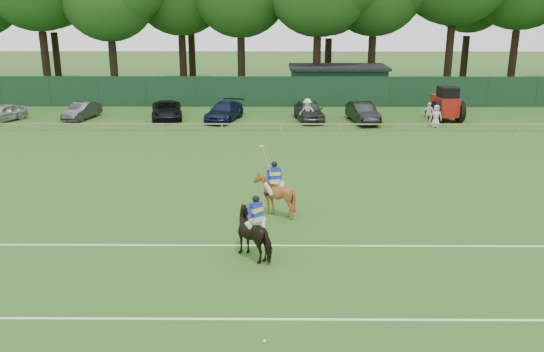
{
  "coord_description": "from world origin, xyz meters",
  "views": [
    {
      "loc": [
        0.67,
        -20.08,
        8.51
      ],
      "look_at": [
        0.5,
        3.0,
        1.4
      ],
      "focal_mm": 38.0,
      "sensor_mm": 36.0,
      "label": 1
    }
  ],
  "objects_px": {
    "spectator_right": "(436,116)",
    "tractor": "(446,105)",
    "spectator_left": "(307,111)",
    "utility_shed": "(338,83)",
    "horse_dark": "(256,234)",
    "horse_chestnut": "(274,195)",
    "sedan_grey": "(82,111)",
    "sedan_silver": "(2,113)",
    "polo_ball": "(265,341)",
    "sedan_navy": "(224,111)",
    "spectator_mid": "(429,114)",
    "estate_black": "(363,113)",
    "suv_black": "(167,110)",
    "hatch_grey": "(309,111)"
  },
  "relations": [
    {
      "from": "horse_dark",
      "to": "spectator_mid",
      "type": "bearing_deg",
      "value": -161.5
    },
    {
      "from": "spectator_right",
      "to": "horse_dark",
      "type": "bearing_deg",
      "value": -111.79
    },
    {
      "from": "sedan_silver",
      "to": "spectator_left",
      "type": "distance_m",
      "value": 22.06
    },
    {
      "from": "spectator_mid",
      "to": "spectator_right",
      "type": "distance_m",
      "value": 0.83
    },
    {
      "from": "sedan_grey",
      "to": "tractor",
      "type": "xyz_separation_m",
      "value": [
        26.66,
        -0.45,
        0.57
      ]
    },
    {
      "from": "suv_black",
      "to": "spectator_mid",
      "type": "distance_m",
      "value": 18.94
    },
    {
      "from": "suv_black",
      "to": "polo_ball",
      "type": "height_order",
      "value": "suv_black"
    },
    {
      "from": "horse_dark",
      "to": "suv_black",
      "type": "bearing_deg",
      "value": -116.53
    },
    {
      "from": "spectator_right",
      "to": "tractor",
      "type": "xyz_separation_m",
      "value": [
        1.26,
        2.27,
        0.4
      ]
    },
    {
      "from": "polo_ball",
      "to": "horse_dark",
      "type": "bearing_deg",
      "value": 94.23
    },
    {
      "from": "hatch_grey",
      "to": "utility_shed",
      "type": "height_order",
      "value": "utility_shed"
    },
    {
      "from": "sedan_silver",
      "to": "spectator_left",
      "type": "relative_size",
      "value": 2.07
    },
    {
      "from": "suv_black",
      "to": "spectator_left",
      "type": "distance_m",
      "value": 10.47
    },
    {
      "from": "spectator_left",
      "to": "hatch_grey",
      "type": "bearing_deg",
      "value": 95.39
    },
    {
      "from": "horse_chestnut",
      "to": "spectator_mid",
      "type": "relative_size",
      "value": 1.07
    },
    {
      "from": "hatch_grey",
      "to": "estate_black",
      "type": "bearing_deg",
      "value": -17.15
    },
    {
      "from": "estate_black",
      "to": "utility_shed",
      "type": "height_order",
      "value": "utility_shed"
    },
    {
      "from": "spectator_left",
      "to": "horse_chestnut",
      "type": "bearing_deg",
      "value": -82.76
    },
    {
      "from": "spectator_left",
      "to": "utility_shed",
      "type": "height_order",
      "value": "utility_shed"
    },
    {
      "from": "hatch_grey",
      "to": "spectator_mid",
      "type": "height_order",
      "value": "spectator_mid"
    },
    {
      "from": "hatch_grey",
      "to": "spectator_right",
      "type": "relative_size",
      "value": 2.76
    },
    {
      "from": "estate_black",
      "to": "tractor",
      "type": "bearing_deg",
      "value": -3.59
    },
    {
      "from": "suv_black",
      "to": "spectator_right",
      "type": "bearing_deg",
      "value": -19.36
    },
    {
      "from": "horse_dark",
      "to": "hatch_grey",
      "type": "height_order",
      "value": "horse_dark"
    },
    {
      "from": "sedan_grey",
      "to": "spectator_left",
      "type": "height_order",
      "value": "spectator_left"
    },
    {
      "from": "sedan_silver",
      "to": "polo_ball",
      "type": "height_order",
      "value": "sedan_silver"
    },
    {
      "from": "horse_chestnut",
      "to": "tractor",
      "type": "height_order",
      "value": "tractor"
    },
    {
      "from": "horse_dark",
      "to": "hatch_grey",
      "type": "distance_m",
      "value": 23.48
    },
    {
      "from": "sedan_navy",
      "to": "polo_ball",
      "type": "relative_size",
      "value": 50.74
    },
    {
      "from": "sedan_navy",
      "to": "estate_black",
      "type": "height_order",
      "value": "estate_black"
    },
    {
      "from": "sedan_grey",
      "to": "utility_shed",
      "type": "height_order",
      "value": "utility_shed"
    },
    {
      "from": "spectator_right",
      "to": "utility_shed",
      "type": "bearing_deg",
      "value": 124.91
    },
    {
      "from": "sedan_silver",
      "to": "spectator_right",
      "type": "height_order",
      "value": "spectator_right"
    },
    {
      "from": "horse_dark",
      "to": "sedan_navy",
      "type": "relative_size",
      "value": 0.43
    },
    {
      "from": "sedan_silver",
      "to": "utility_shed",
      "type": "relative_size",
      "value": 0.44
    },
    {
      "from": "spectator_left",
      "to": "spectator_mid",
      "type": "height_order",
      "value": "spectator_left"
    },
    {
      "from": "sedan_navy",
      "to": "utility_shed",
      "type": "height_order",
      "value": "utility_shed"
    },
    {
      "from": "horse_chestnut",
      "to": "estate_black",
      "type": "distance_m",
      "value": 19.69
    },
    {
      "from": "sedan_navy",
      "to": "polo_ball",
      "type": "distance_m",
      "value": 28.77
    },
    {
      "from": "sedan_silver",
      "to": "polo_ball",
      "type": "bearing_deg",
      "value": -30.71
    },
    {
      "from": "spectator_right",
      "to": "tractor",
      "type": "relative_size",
      "value": 0.51
    },
    {
      "from": "horse_dark",
      "to": "spectator_mid",
      "type": "distance_m",
      "value": 24.52
    },
    {
      "from": "polo_ball",
      "to": "utility_shed",
      "type": "height_order",
      "value": "utility_shed"
    },
    {
      "from": "spectator_mid",
      "to": "utility_shed",
      "type": "height_order",
      "value": "utility_shed"
    },
    {
      "from": "spectator_right",
      "to": "sedan_silver",
      "type": "bearing_deg",
      "value": -175.91
    },
    {
      "from": "horse_dark",
      "to": "sedan_navy",
      "type": "bearing_deg",
      "value": -126.24
    },
    {
      "from": "horse_dark",
      "to": "horse_chestnut",
      "type": "xyz_separation_m",
      "value": [
        0.61,
        4.0,
        0.04
      ]
    },
    {
      "from": "sedan_navy",
      "to": "spectator_right",
      "type": "distance_m",
      "value": 15.0
    },
    {
      "from": "horse_dark",
      "to": "tractor",
      "type": "relative_size",
      "value": 0.63
    },
    {
      "from": "sedan_grey",
      "to": "estate_black",
      "type": "height_order",
      "value": "estate_black"
    }
  ]
}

